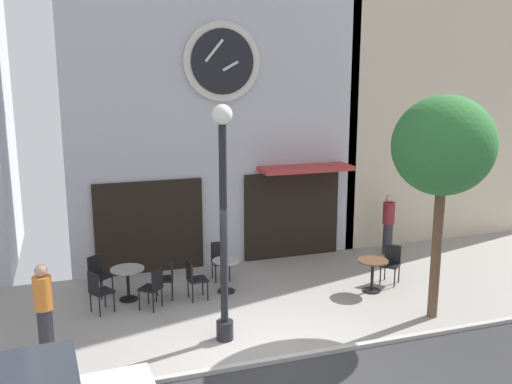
# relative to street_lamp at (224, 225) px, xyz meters

# --- Properties ---
(ground_plane) EXTENTS (27.64, 10.35, 0.13)m
(ground_plane) POSITION_rel_street_lamp_xyz_m (0.67, -1.04, -2.23)
(ground_plane) COLOR gray
(clock_building) EXTENTS (7.55, 3.53, 10.80)m
(clock_building) POSITION_rel_street_lamp_xyz_m (1.12, 5.26, 3.37)
(clock_building) COLOR #B2B2BC
(clock_building) RESTS_ON ground_plane
(street_lamp) EXTENTS (0.36, 0.36, 4.35)m
(street_lamp) POSITION_rel_street_lamp_xyz_m (0.00, 0.00, 0.00)
(street_lamp) COLOR black
(street_lamp) RESTS_ON ground_plane
(street_tree) EXTENTS (2.04, 1.83, 4.48)m
(street_tree) POSITION_rel_street_lamp_xyz_m (4.28, -0.39, 1.27)
(street_tree) COLOR brown
(street_tree) RESTS_ON ground_plane
(cafe_table_center_left) EXTENTS (0.73, 0.73, 0.72)m
(cafe_table_center_left) POSITION_rel_street_lamp_xyz_m (-1.50, 2.46, -1.69)
(cafe_table_center_left) COLOR black
(cafe_table_center_left) RESTS_ON ground_plane
(cafe_table_rightmost) EXTENTS (0.62, 0.62, 0.75)m
(cafe_table_rightmost) POSITION_rel_street_lamp_xyz_m (0.65, 2.22, -1.71)
(cafe_table_rightmost) COLOR black
(cafe_table_rightmost) RESTS_ON ground_plane
(cafe_table_leftmost) EXTENTS (0.69, 0.69, 0.74)m
(cafe_table_leftmost) POSITION_rel_street_lamp_xyz_m (3.79, 1.19, -1.69)
(cafe_table_leftmost) COLOR black
(cafe_table_leftmost) RESTS_ON ground_plane
(cafe_chair_by_entrance) EXTENTS (0.56, 0.56, 0.90)m
(cafe_chair_by_entrance) POSITION_rel_street_lamp_xyz_m (4.50, 1.54, -1.68)
(cafe_chair_by_entrance) COLOR black
(cafe_chair_by_entrance) RESTS_ON ground_plane
(cafe_chair_curbside) EXTENTS (0.40, 0.40, 0.90)m
(cafe_chair_curbside) POSITION_rel_street_lamp_xyz_m (0.73, 3.06, -1.68)
(cafe_chair_curbside) COLOR black
(cafe_chair_curbside) RESTS_ON ground_plane
(cafe_chair_right_end) EXTENTS (0.43, 0.43, 0.90)m
(cafe_chair_right_end) POSITION_rel_street_lamp_xyz_m (-0.13, 2.01, -1.68)
(cafe_chair_right_end) COLOR black
(cafe_chair_right_end) RESTS_ON ground_plane
(cafe_chair_outer) EXTENTS (0.56, 0.56, 0.90)m
(cafe_chair_outer) POSITION_rel_street_lamp_xyz_m (-1.04, 1.79, -1.68)
(cafe_chair_outer) COLOR black
(cafe_chair_outer) RESTS_ON ground_plane
(cafe_chair_mid_row) EXTENTS (0.47, 0.47, 0.90)m
(cafe_chair_mid_row) POSITION_rel_street_lamp_xyz_m (-0.66, 2.27, -1.68)
(cafe_chair_mid_row) COLOR black
(cafe_chair_mid_row) RESTS_ON ground_plane
(cafe_chair_facing_wall) EXTENTS (0.56, 0.56, 0.90)m
(cafe_chair_facing_wall) POSITION_rel_street_lamp_xyz_m (-2.09, 2.97, -1.68)
(cafe_chair_facing_wall) COLOR black
(cafe_chair_facing_wall) RESTS_ON ground_plane
(cafe_chair_near_tree) EXTENTS (0.54, 0.54, 0.90)m
(cafe_chair_near_tree) POSITION_rel_street_lamp_xyz_m (-2.15, 1.95, -1.68)
(cafe_chair_near_tree) COLOR black
(cafe_chair_near_tree) RESTS_ON ground_plane
(pedestrian_maroon) EXTENTS (0.43, 0.43, 1.67)m
(pedestrian_maroon) POSITION_rel_street_lamp_xyz_m (5.56, 3.44, -1.35)
(pedestrian_maroon) COLOR #2D2D38
(pedestrian_maroon) RESTS_ON ground_plane
(pedestrian_orange) EXTENTS (0.34, 0.34, 1.67)m
(pedestrian_orange) POSITION_rel_street_lamp_xyz_m (-3.13, 0.46, -1.35)
(pedestrian_orange) COLOR #2D2D38
(pedestrian_orange) RESTS_ON ground_plane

